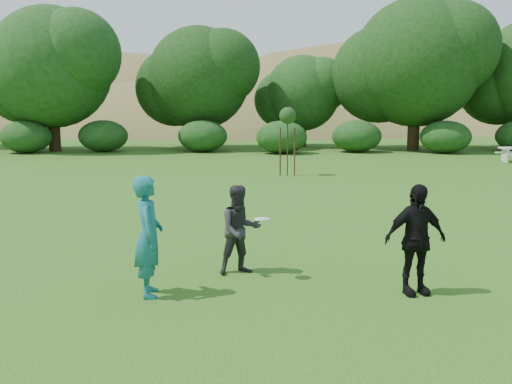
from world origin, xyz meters
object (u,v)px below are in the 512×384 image
Objects in this scene: player_teal at (148,236)px; player_black at (415,239)px; player_grey at (240,230)px; sapling at (288,118)px.

player_black is (4.17, 0.11, -0.07)m from player_teal.
player_grey is 2.99m from player_black.
player_teal is at bearing -160.30° from player_grey.
player_grey is 14.14m from sapling.
player_grey is at bearing -60.92° from player_teal.
player_teal reaches higher than player_grey.
player_teal is 1.82m from player_grey.
player_black is at bearing -99.95° from player_teal.
player_black reaches higher than player_grey.
player_black is (2.79, -1.07, 0.09)m from player_grey.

